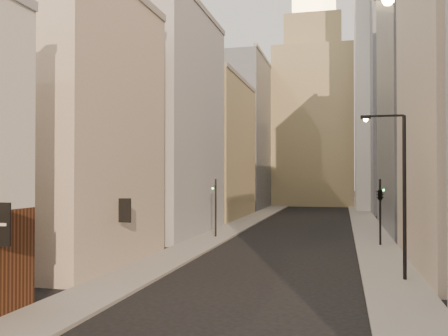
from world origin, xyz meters
TOP-DOWN VIEW (x-y plane):
  - sidewalk_left at (-6.50, 55.00)m, footprint 3.00×140.00m
  - sidewalk_right at (6.50, 55.00)m, footprint 3.00×140.00m
  - left_bldg_beige at (-12.00, 26.00)m, footprint 8.00×12.00m
  - left_bldg_grey at (-12.00, 42.00)m, footprint 8.00×16.00m
  - left_bldg_tan at (-12.00, 60.00)m, footprint 8.00×18.00m
  - left_bldg_wingrid at (-12.00, 80.00)m, footprint 8.00×20.00m
  - right_bldg_wingrid at (12.00, 50.00)m, footprint 8.00×20.00m
  - highrise at (18.00, 78.00)m, footprint 21.00×23.00m
  - clock_tower at (-1.00, 92.00)m, footprint 14.00×14.00m
  - white_tower at (10.00, 78.00)m, footprint 8.00×8.00m
  - streetlamp_mid at (6.84, 25.25)m, footprint 2.18×0.28m
  - traffic_light_left at (-6.36, 39.96)m, footprint 0.51×0.37m
  - traffic_light_right at (6.78, 37.84)m, footprint 0.74×0.74m

SIDE VIEW (x-z plane):
  - sidewalk_left at x=-6.50m, z-range 0.00..0.15m
  - sidewalk_right at x=6.50m, z-range 0.00..0.15m
  - traffic_light_left at x=-6.36m, z-range 0.92..5.92m
  - traffic_light_right at x=6.78m, z-range 1.45..6.45m
  - streetlamp_mid at x=6.84m, z-range 0.59..8.90m
  - left_bldg_beige at x=-12.00m, z-range 0.00..16.00m
  - left_bldg_tan at x=-12.00m, z-range 0.00..17.00m
  - left_bldg_grey at x=-12.00m, z-range 0.00..20.00m
  - left_bldg_wingrid at x=-12.00m, z-range 0.00..24.00m
  - right_bldg_wingrid at x=12.00m, z-range 0.00..26.00m
  - clock_tower at x=-1.00m, z-range -4.82..40.08m
  - white_tower at x=10.00m, z-range -2.14..39.36m
  - highrise at x=18.00m, z-range 0.06..51.26m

